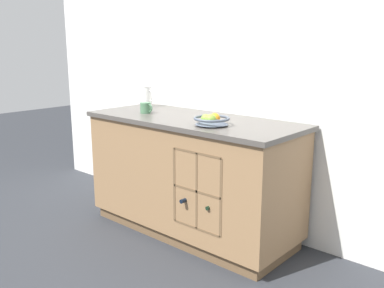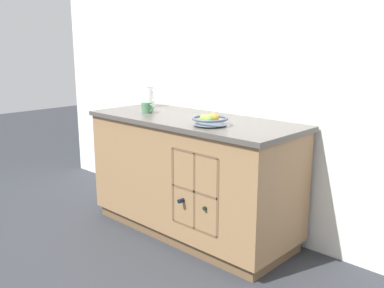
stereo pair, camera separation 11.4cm
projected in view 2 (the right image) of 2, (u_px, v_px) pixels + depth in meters
ground_plane at (192, 231)px, 3.43m from camera, size 14.00×14.00×0.00m
back_wall at (226, 68)px, 3.41m from camera, size 4.40×0.06×2.55m
kitchen_island at (192, 175)px, 3.32m from camera, size 1.71×0.71×0.92m
fruit_bowl at (210, 120)px, 2.90m from camera, size 0.25×0.25×0.08m
white_pitcher at (149, 96)px, 3.77m from camera, size 0.15×0.10×0.18m
ceramic_mug at (147, 108)px, 3.44m from camera, size 0.12×0.09×0.09m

